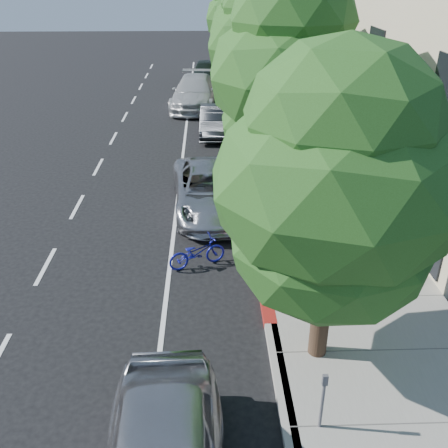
{
  "coord_description": "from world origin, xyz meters",
  "views": [
    {
      "loc": [
        -1.44,
        -10.41,
        7.75
      ],
      "look_at": [
        -1.03,
        1.88,
        1.35
      ],
      "focal_mm": 40.0,
      "sensor_mm": 36.0,
      "label": 1
    }
  ],
  "objects_px": {
    "street_tree_4": "(245,24)",
    "dark_suv_far": "(205,71)",
    "bicycle": "(197,253)",
    "street_tree_2": "(266,49)",
    "white_pickup": "(195,92)",
    "dark_sedan": "(215,121)",
    "street_tree_3": "(253,35)",
    "street_tree_0": "(335,188)",
    "street_tree_1": "(289,79)",
    "cyclist": "(271,245)",
    "street_tree_5": "(239,20)",
    "silver_suv": "(211,190)",
    "pedestrian": "(269,136)"
  },
  "relations": [
    {
      "from": "bicycle",
      "to": "pedestrian",
      "type": "relative_size",
      "value": 1.09
    },
    {
      "from": "street_tree_1",
      "to": "dark_suv_far",
      "type": "distance_m",
      "value": 24.31
    },
    {
      "from": "dark_sedan",
      "to": "pedestrian",
      "type": "distance_m",
      "value": 4.05
    },
    {
      "from": "dark_sedan",
      "to": "dark_suv_far",
      "type": "height_order",
      "value": "dark_suv_far"
    },
    {
      "from": "street_tree_1",
      "to": "cyclist",
      "type": "xyz_separation_m",
      "value": [
        -0.65,
        -2.52,
        -4.0
      ]
    },
    {
      "from": "street_tree_5",
      "to": "bicycle",
      "type": "height_order",
      "value": "street_tree_5"
    },
    {
      "from": "street_tree_2",
      "to": "dark_sedan",
      "type": "distance_m",
      "value": 6.41
    },
    {
      "from": "street_tree_1",
      "to": "street_tree_5",
      "type": "bearing_deg",
      "value": 90.0
    },
    {
      "from": "street_tree_3",
      "to": "dark_suv_far",
      "type": "bearing_deg",
      "value": 101.85
    },
    {
      "from": "street_tree_4",
      "to": "silver_suv",
      "type": "bearing_deg",
      "value": -97.88
    },
    {
      "from": "dark_sedan",
      "to": "street_tree_1",
      "type": "bearing_deg",
      "value": -78.08
    },
    {
      "from": "street_tree_4",
      "to": "street_tree_5",
      "type": "height_order",
      "value": "street_tree_4"
    },
    {
      "from": "street_tree_0",
      "to": "street_tree_4",
      "type": "bearing_deg",
      "value": 90.0
    },
    {
      "from": "street_tree_4",
      "to": "dark_suv_far",
      "type": "distance_m",
      "value": 7.41
    },
    {
      "from": "street_tree_0",
      "to": "street_tree_5",
      "type": "bearing_deg",
      "value": 90.0
    },
    {
      "from": "dark_sedan",
      "to": "street_tree_0",
      "type": "bearing_deg",
      "value": -81.88
    },
    {
      "from": "cyclist",
      "to": "dark_sedan",
      "type": "xyz_separation_m",
      "value": [
        -1.31,
        13.02,
        -0.17
      ]
    },
    {
      "from": "street_tree_1",
      "to": "pedestrian",
      "type": "bearing_deg",
      "value": 86.91
    },
    {
      "from": "cyclist",
      "to": "street_tree_2",
      "type": "bearing_deg",
      "value": -17.13
    },
    {
      "from": "white_pickup",
      "to": "dark_suv_far",
      "type": "bearing_deg",
      "value": 90.3
    },
    {
      "from": "silver_suv",
      "to": "dark_suv_far",
      "type": "distance_m",
      "value": 22.21
    },
    {
      "from": "bicycle",
      "to": "dark_suv_far",
      "type": "bearing_deg",
      "value": -22.56
    },
    {
      "from": "cyclist",
      "to": "silver_suv",
      "type": "height_order",
      "value": "cyclist"
    },
    {
      "from": "cyclist",
      "to": "bicycle",
      "type": "relative_size",
      "value": 1.02
    },
    {
      "from": "street_tree_2",
      "to": "cyclist",
      "type": "xyz_separation_m",
      "value": [
        -0.65,
        -8.52,
        -3.95
      ]
    },
    {
      "from": "street_tree_3",
      "to": "street_tree_4",
      "type": "height_order",
      "value": "street_tree_3"
    },
    {
      "from": "street_tree_4",
      "to": "bicycle",
      "type": "distance_m",
      "value": 20.72
    },
    {
      "from": "bicycle",
      "to": "pedestrian",
      "type": "bearing_deg",
      "value": -40.39
    },
    {
      "from": "dark_sedan",
      "to": "white_pickup",
      "type": "relative_size",
      "value": 0.68
    },
    {
      "from": "white_pickup",
      "to": "pedestrian",
      "type": "relative_size",
      "value": 3.98
    },
    {
      "from": "white_pickup",
      "to": "street_tree_3",
      "type": "bearing_deg",
      "value": -47.9
    },
    {
      "from": "street_tree_3",
      "to": "dark_suv_far",
      "type": "distance_m",
      "value": 12.69
    },
    {
      "from": "dark_sedan",
      "to": "street_tree_3",
      "type": "bearing_deg",
      "value": 38.74
    },
    {
      "from": "dark_suv_far",
      "to": "street_tree_0",
      "type": "bearing_deg",
      "value": -80.74
    },
    {
      "from": "street_tree_0",
      "to": "white_pickup",
      "type": "height_order",
      "value": "street_tree_0"
    },
    {
      "from": "white_pickup",
      "to": "pedestrian",
      "type": "bearing_deg",
      "value": -63.66
    },
    {
      "from": "street_tree_1",
      "to": "street_tree_3",
      "type": "xyz_separation_m",
      "value": [
        0.0,
        12.0,
        -0.24
      ]
    },
    {
      "from": "street_tree_1",
      "to": "silver_suv",
      "type": "bearing_deg",
      "value": 144.49
    },
    {
      "from": "bicycle",
      "to": "dark_sedan",
      "type": "bearing_deg",
      "value": -25.43
    },
    {
      "from": "bicycle",
      "to": "dark_suv_far",
      "type": "height_order",
      "value": "dark_suv_far"
    },
    {
      "from": "street_tree_5",
      "to": "pedestrian",
      "type": "bearing_deg",
      "value": -88.67
    },
    {
      "from": "bicycle",
      "to": "pedestrian",
      "type": "height_order",
      "value": "pedestrian"
    },
    {
      "from": "street_tree_0",
      "to": "street_tree_2",
      "type": "distance_m",
      "value": 12.02
    },
    {
      "from": "street_tree_1",
      "to": "cyclist",
      "type": "distance_m",
      "value": 4.78
    },
    {
      "from": "silver_suv",
      "to": "street_tree_3",
      "type": "bearing_deg",
      "value": 73.05
    },
    {
      "from": "street_tree_2",
      "to": "white_pickup",
      "type": "height_order",
      "value": "street_tree_2"
    },
    {
      "from": "street_tree_2",
      "to": "bicycle",
      "type": "height_order",
      "value": "street_tree_2"
    },
    {
      "from": "street_tree_4",
      "to": "bicycle",
      "type": "relative_size",
      "value": 4.28
    },
    {
      "from": "street_tree_5",
      "to": "pedestrian",
      "type": "height_order",
      "value": "street_tree_5"
    },
    {
      "from": "cyclist",
      "to": "dark_sedan",
      "type": "height_order",
      "value": "cyclist"
    }
  ]
}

